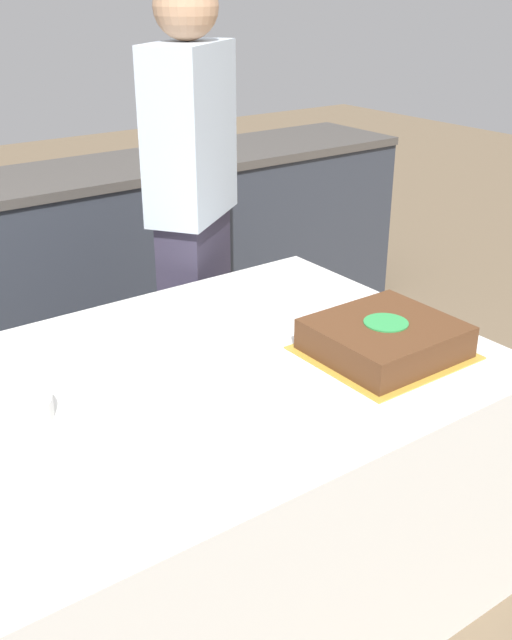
# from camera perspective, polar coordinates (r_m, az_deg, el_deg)

# --- Properties ---
(ground_plane) EXTENTS (14.00, 14.00, 0.00)m
(ground_plane) POSITION_cam_1_polar(r_m,az_deg,el_deg) (2.38, -5.87, -20.83)
(ground_plane) COLOR #7A664C
(dining_table) EXTENTS (1.74, 1.11, 0.75)m
(dining_table) POSITION_cam_1_polar(r_m,az_deg,el_deg) (2.13, -6.32, -13.67)
(dining_table) COLOR silver
(dining_table) RESTS_ON ground_plane
(cake) EXTENTS (0.40, 0.37, 0.10)m
(cake) POSITION_cam_1_polar(r_m,az_deg,el_deg) (2.06, 9.78, -1.40)
(cake) COLOR gold
(cake) RESTS_ON dining_table
(plate_stack) EXTENTS (0.24, 0.24, 0.05)m
(plate_stack) POSITION_cam_1_polar(r_m,az_deg,el_deg) (1.84, -18.85, -6.53)
(plate_stack) COLOR white
(plate_stack) RESTS_ON dining_table
(side_plate_near_cake) EXTENTS (0.21, 0.21, 0.00)m
(side_plate_near_cake) POSITION_cam_1_polar(r_m,az_deg,el_deg) (2.32, 4.39, 0.78)
(side_plate_near_cake) COLOR white
(side_plate_near_cake) RESTS_ON dining_table
(utensil_pile) EXTENTS (0.13, 0.10, 0.02)m
(utensil_pile) POSITION_cam_1_polar(r_m,az_deg,el_deg) (1.58, 1.32, -11.18)
(utensil_pile) COLOR white
(utensil_pile) RESTS_ON dining_table
(person_cutting_cake) EXTENTS (0.44, 0.40, 1.72)m
(person_cutting_cake) POSITION_cam_1_polar(r_m,az_deg,el_deg) (2.74, -4.80, 7.67)
(person_cutting_cake) COLOR #383347
(person_cutting_cake) RESTS_ON ground_plane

